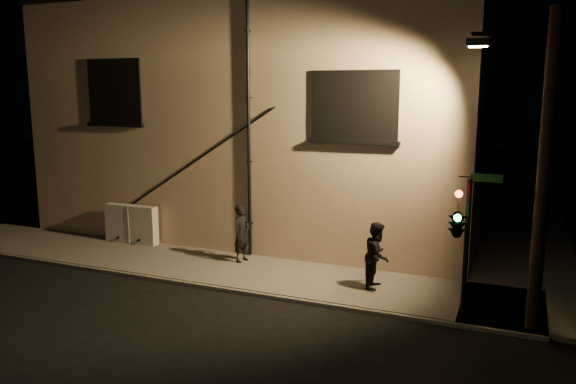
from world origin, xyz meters
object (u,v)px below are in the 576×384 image
at_px(utility_cabinet, 131,224).
at_px(streetlamp_pole, 540,166).
at_px(pedestrian_b, 377,255).
at_px(pedestrian_a, 242,233).
at_px(traffic_signal, 458,222).

height_order(utility_cabinet, streetlamp_pole, streetlamp_pole).
relative_size(utility_cabinet, pedestrian_b, 1.13).
distance_m(pedestrian_b, streetlamp_pole, 4.84).
bearing_deg(utility_cabinet, pedestrian_b, -7.32).
xyz_separation_m(utility_cabinet, pedestrian_a, (4.60, -0.45, 0.22)).
bearing_deg(pedestrian_b, pedestrian_a, 81.78).
height_order(utility_cabinet, traffic_signal, traffic_signal).
bearing_deg(traffic_signal, utility_cabinet, 167.50).
xyz_separation_m(pedestrian_b, traffic_signal, (2.18, -1.33, 1.41)).
bearing_deg(utility_cabinet, pedestrian_a, -5.64).
xyz_separation_m(utility_cabinet, streetlamp_pole, (12.89, -2.32, 3.00)).
xyz_separation_m(pedestrian_a, traffic_signal, (6.67, -2.05, 1.43)).
relative_size(traffic_signal, streetlamp_pole, 0.48).
height_order(utility_cabinet, pedestrian_a, pedestrian_a).
distance_m(utility_cabinet, pedestrian_b, 9.17).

